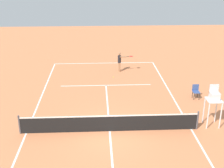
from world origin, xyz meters
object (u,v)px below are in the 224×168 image
at_px(umpire_chair, 214,99).
at_px(courtside_chair_mid, 196,91).
at_px(player_serving, 120,60).
at_px(tennis_ball, 113,77).

distance_m(umpire_chair, courtside_chair_mid, 3.84).
bearing_deg(player_serving, courtside_chair_mid, 30.26).
bearing_deg(player_serving, tennis_ball, -32.70).
bearing_deg(tennis_ball, player_serving, -113.45).
relative_size(player_serving, courtside_chair_mid, 1.76).
relative_size(tennis_ball, courtside_chair_mid, 0.07).
bearing_deg(player_serving, umpire_chair, 16.07).
relative_size(tennis_ball, umpire_chair, 0.03).
distance_m(player_serving, tennis_ball, 1.85).
bearing_deg(courtside_chair_mid, tennis_ball, -38.60).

